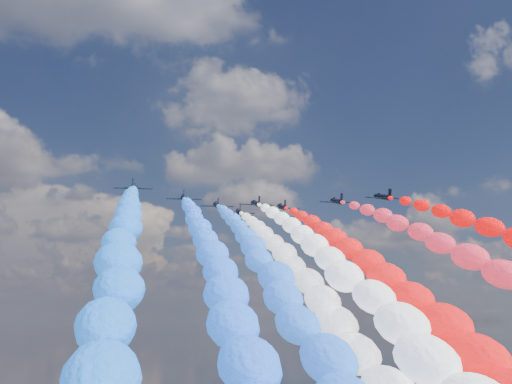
{
  "coord_description": "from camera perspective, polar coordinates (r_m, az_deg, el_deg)",
  "views": [
    {
      "loc": [
        -28.55,
        -159.21,
        71.01
      ],
      "look_at": [
        0.0,
        4.0,
        104.07
      ],
      "focal_mm": 45.43,
      "sensor_mm": 36.0,
      "label": 1
    }
  ],
  "objects": [
    {
      "name": "jet_6",
      "position": [
        172.21,
        7.14,
        -0.8
      ],
      "size": [
        9.07,
        12.42,
        5.43
      ],
      "primitive_type": null,
      "rotation": [
        0.24,
        0.0,
        -0.0
      ],
      "color": "black"
    },
    {
      "name": "trail_5",
      "position": [
        116.05,
        9.09,
        -6.55
      ],
      "size": [
        6.37,
        123.93,
        47.5
      ],
      "primitive_type": null,
      "color": "red"
    },
    {
      "name": "jet_1",
      "position": [
        167.27,
        -6.41,
        -0.51
      ],
      "size": [
        9.52,
        12.74,
        5.43
      ],
      "primitive_type": null,
      "rotation": [
        0.24,
        0.0,
        -0.04
      ],
      "color": "black"
    },
    {
      "name": "trail_4",
      "position": [
        122.96,
        2.82,
        -6.94
      ],
      "size": [
        6.37,
        123.93,
        47.5
      ],
      "primitive_type": null,
      "color": "white"
    },
    {
      "name": "trail_2",
      "position": [
        111.4,
        0.11,
        -6.5
      ],
      "size": [
        6.37,
        123.93,
        47.5
      ],
      "primitive_type": null,
      "color": "blue"
    },
    {
      "name": "jet_3",
      "position": [
        174.4,
        -0.0,
        -1.02
      ],
      "size": [
        9.36,
        12.63,
        5.43
      ],
      "primitive_type": null,
      "rotation": [
        0.24,
        0.0,
        0.03
      ],
      "color": "black"
    },
    {
      "name": "jet_2",
      "position": [
        176.89,
        -3.49,
        -1.15
      ],
      "size": [
        9.23,
        12.53,
        5.43
      ],
      "primitive_type": null,
      "rotation": [
        0.24,
        0.0,
        -0.02
      ],
      "color": "black"
    },
    {
      "name": "jet_7",
      "position": [
        168.1,
        11.11,
        -0.42
      ],
      "size": [
        9.67,
        12.85,
        5.43
      ],
      "primitive_type": null,
      "rotation": [
        0.24,
        0.0,
        0.05
      ],
      "color": "black"
    },
    {
      "name": "jet_4",
      "position": [
        187.92,
        -1.52,
        -1.77
      ],
      "size": [
        9.77,
        12.91,
        5.43
      ],
      "primitive_type": null,
      "rotation": [
        0.24,
        0.0,
        -0.06
      ],
      "color": "black"
    },
    {
      "name": "trail_6",
      "position": [
        110.48,
        17.14,
        -5.96
      ],
      "size": [
        6.37,
        123.93,
        47.5
      ],
      "primitive_type": null,
      "color": "red"
    },
    {
      "name": "jet_5",
      "position": [
        179.89,
        2.3,
        -1.33
      ],
      "size": [
        9.19,
        12.51,
        5.43
      ],
      "primitive_type": null,
      "rotation": [
        0.24,
        0.0,
        -0.01
      ],
      "color": "black"
    },
    {
      "name": "jet_0",
      "position": [
        155.68,
        -10.7,
        0.42
      ],
      "size": [
        9.56,
        12.77,
        5.43
      ],
      "primitive_type": null,
      "rotation": [
        0.24,
        0.0,
        -0.04
      ],
      "color": "black"
    },
    {
      "name": "trail_0",
      "position": [
        89.3,
        -11.63,
        -5.08
      ],
      "size": [
        6.37,
        123.93,
        47.5
      ],
      "primitive_type": null,
      "color": "blue"
    },
    {
      "name": "trail_3",
      "position": [
        109.75,
        5.77,
        -6.37
      ],
      "size": [
        6.37,
        123.93,
        47.5
      ],
      "primitive_type": null,
      "color": "white"
    },
    {
      "name": "trail_1",
      "position": [
        101.22,
        -4.38,
        -5.99
      ],
      "size": [
        6.37,
        123.93,
        47.5
      ],
      "primitive_type": null,
      "color": "blue"
    }
  ]
}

